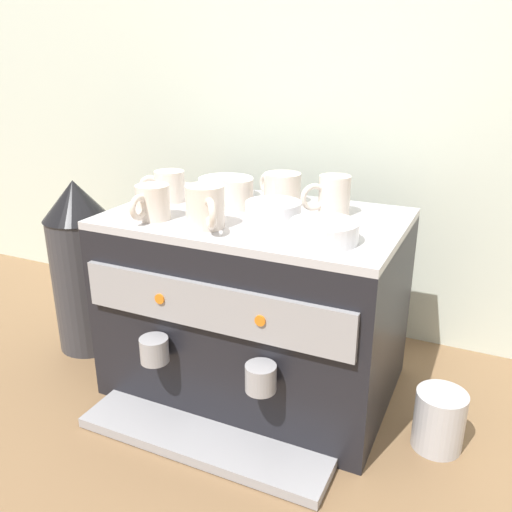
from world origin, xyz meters
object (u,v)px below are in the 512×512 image
(espresso_machine, at_px, (255,304))
(ceramic_cup_3, at_px, (152,203))
(ceramic_cup_4, at_px, (332,196))
(coffee_grinder, at_px, (83,265))
(ceramic_bowl_2, at_px, (324,232))
(ceramic_cup_5, at_px, (206,207))
(ceramic_cup_1, at_px, (236,194))
(ceramic_bowl_1, at_px, (273,213))
(milk_pitcher, at_px, (439,420))
(ceramic_cup_2, at_px, (168,186))
(ceramic_cup_0, at_px, (281,188))
(ceramic_bowl_0, at_px, (226,188))

(espresso_machine, relative_size, ceramic_cup_3, 5.71)
(ceramic_cup_4, relative_size, coffee_grinder, 0.21)
(ceramic_bowl_2, bearing_deg, ceramic_cup_5, -175.34)
(ceramic_cup_1, bearing_deg, ceramic_cup_3, -129.54)
(ceramic_bowl_1, height_order, coffee_grinder, ceramic_bowl_1)
(espresso_machine, height_order, milk_pitcher, espresso_machine)
(espresso_machine, xyz_separation_m, ceramic_cup_2, (-0.22, 0.02, 0.23))
(ceramic_cup_5, bearing_deg, milk_pitcher, 8.51)
(ceramic_cup_5, distance_m, ceramic_bowl_2, 0.23)
(ceramic_cup_0, relative_size, ceramic_cup_4, 1.26)
(ceramic_cup_4, distance_m, milk_pitcher, 0.48)
(ceramic_cup_1, relative_size, ceramic_cup_3, 0.91)
(ceramic_cup_2, relative_size, ceramic_cup_5, 0.96)
(ceramic_cup_1, bearing_deg, ceramic_bowl_1, -28.49)
(ceramic_bowl_2, bearing_deg, coffee_grinder, 173.38)
(ceramic_cup_2, xyz_separation_m, ceramic_cup_5, (0.17, -0.14, 0.01))
(ceramic_cup_4, height_order, ceramic_cup_5, same)
(ceramic_cup_3, bearing_deg, milk_pitcher, 6.37)
(ceramic_bowl_2, distance_m, coffee_grinder, 0.67)
(coffee_grinder, bearing_deg, ceramic_cup_3, -17.27)
(ceramic_cup_2, bearing_deg, ceramic_cup_0, 21.83)
(ceramic_cup_2, distance_m, ceramic_cup_4, 0.37)
(ceramic_cup_1, relative_size, ceramic_bowl_1, 0.87)
(ceramic_bowl_1, bearing_deg, ceramic_cup_4, 49.48)
(ceramic_cup_5, relative_size, ceramic_bowl_0, 0.81)
(ceramic_cup_2, height_order, ceramic_bowl_1, ceramic_cup_2)
(ceramic_cup_5, height_order, ceramic_bowl_2, ceramic_cup_5)
(ceramic_cup_3, distance_m, ceramic_bowl_1, 0.24)
(ceramic_cup_5, height_order, ceramic_bowl_1, ceramic_cup_5)
(espresso_machine, height_order, ceramic_bowl_0, ceramic_bowl_0)
(ceramic_cup_5, height_order, milk_pitcher, ceramic_cup_5)
(espresso_machine, xyz_separation_m, ceramic_cup_1, (-0.06, 0.03, 0.23))
(ceramic_bowl_0, xyz_separation_m, milk_pitcher, (0.53, -0.15, -0.36))
(espresso_machine, xyz_separation_m, ceramic_cup_0, (0.01, 0.12, 0.23))
(ceramic_bowl_0, height_order, ceramic_bowl_1, ceramic_bowl_0)
(espresso_machine, relative_size, ceramic_bowl_1, 5.47)
(ceramic_cup_1, distance_m, ceramic_bowl_0, 0.10)
(ceramic_cup_0, bearing_deg, ceramic_cup_1, -127.55)
(espresso_machine, bearing_deg, ceramic_cup_2, 174.35)
(espresso_machine, bearing_deg, ceramic_bowl_0, 138.89)
(ceramic_bowl_1, bearing_deg, coffee_grinder, 178.95)
(ceramic_cup_2, height_order, coffee_grinder, ceramic_cup_2)
(ceramic_cup_1, height_order, ceramic_cup_4, ceramic_cup_4)
(ceramic_cup_0, xyz_separation_m, ceramic_cup_4, (0.13, -0.05, 0.01))
(ceramic_bowl_2, xyz_separation_m, coffee_grinder, (-0.64, 0.07, -0.20))
(ceramic_bowl_0, bearing_deg, coffee_grinder, -158.76)
(espresso_machine, bearing_deg, coffee_grinder, -177.26)
(espresso_machine, distance_m, coffee_grinder, 0.46)
(ceramic_bowl_2, height_order, milk_pitcher, ceramic_bowl_2)
(espresso_machine, distance_m, ceramic_bowl_0, 0.28)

